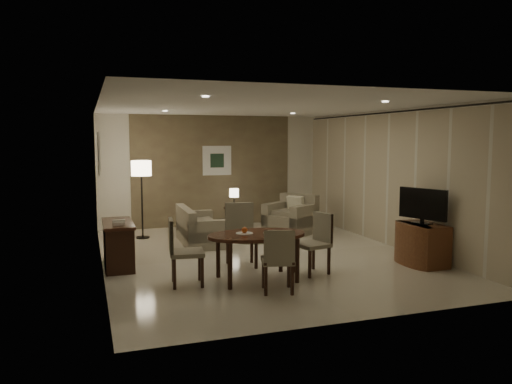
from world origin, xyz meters
name	(u,v)px	position (x,y,z in m)	size (l,w,h in m)	color
room_shell	(253,180)	(0.00, 0.40, 1.35)	(5.50, 7.00, 2.70)	beige
taupe_accent	(213,171)	(0.00, 3.48, 1.35)	(3.96, 0.03, 2.70)	#716446
curtain_wall	(388,180)	(2.68, 0.00, 1.32)	(0.08, 6.70, 2.58)	#BAAB91
curtain_rod	(389,112)	(2.68, 0.00, 2.64)	(0.03, 0.03, 6.80)	black
art_back_frame	(217,161)	(0.10, 3.46, 1.60)	(0.72, 0.03, 0.72)	silver
art_back_canvas	(217,161)	(0.10, 3.44, 1.60)	(0.34, 0.01, 0.34)	#1B3220
art_left_frame	(99,154)	(-2.72, 1.20, 1.85)	(0.03, 0.60, 0.80)	silver
art_left_canvas	(100,154)	(-2.71, 1.20, 1.85)	(0.01, 0.46, 0.64)	gray
downlight_nl	(206,97)	(-1.40, -1.80, 2.69)	(0.10, 0.10, 0.01)	white
downlight_nr	(385,102)	(1.40, -1.80, 2.69)	(0.10, 0.10, 0.01)	white
downlight_fl	(165,111)	(-1.40, 1.80, 2.69)	(0.10, 0.10, 0.01)	white
downlight_fr	(293,113)	(1.40, 1.80, 2.69)	(0.10, 0.10, 0.01)	white
console_desk	(118,245)	(-2.49, 0.00, 0.38)	(0.48, 1.20, 0.75)	#442316
telephone	(119,222)	(-2.49, -0.30, 0.80)	(0.20, 0.14, 0.09)	white
tv_cabinet	(422,244)	(2.40, -1.50, 0.35)	(0.48, 0.90, 0.70)	brown
flat_tv	(423,205)	(2.38, -1.50, 1.02)	(0.06, 0.88, 0.60)	black
dining_table	(257,257)	(-0.56, -1.49, 0.35)	(1.51, 0.94, 0.71)	#442316
chair_near	(278,260)	(-0.48, -2.13, 0.45)	(0.44, 0.44, 0.90)	gray
chair_far	(242,235)	(-0.54, -0.63, 0.52)	(0.51, 0.51, 1.04)	gray
chair_left	(187,252)	(-1.61, -1.40, 0.49)	(0.47, 0.47, 0.98)	gray
chair_right	(312,244)	(0.38, -1.42, 0.48)	(0.46, 0.46, 0.95)	gray
plate_a	(244,233)	(-0.74, -1.44, 0.71)	(0.26, 0.26, 0.02)	white
plate_b	(272,233)	(-0.34, -1.54, 0.71)	(0.26, 0.26, 0.02)	white
fruit_apple	(244,230)	(-0.74, -1.44, 0.77)	(0.09, 0.09, 0.09)	#C74C16
napkin	(272,232)	(-0.34, -1.54, 0.74)	(0.12, 0.08, 0.03)	white
round_rug	(251,239)	(0.34, 1.50, 0.01)	(1.13, 1.13, 0.01)	#464227
sofa	(201,225)	(-0.77, 1.43, 0.37)	(0.79, 1.57, 0.74)	gray
armchair	(290,214)	(1.38, 1.85, 0.43)	(0.97, 0.91, 0.86)	gray
side_table	(234,218)	(0.34, 2.80, 0.25)	(0.40, 0.40, 0.51)	black
table_lamp	(234,197)	(0.34, 2.80, 0.76)	(0.22, 0.22, 0.50)	#FFEAC1
floor_lamp	(142,200)	(-1.84, 2.35, 0.83)	(0.42, 0.42, 1.67)	#FFE5B7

